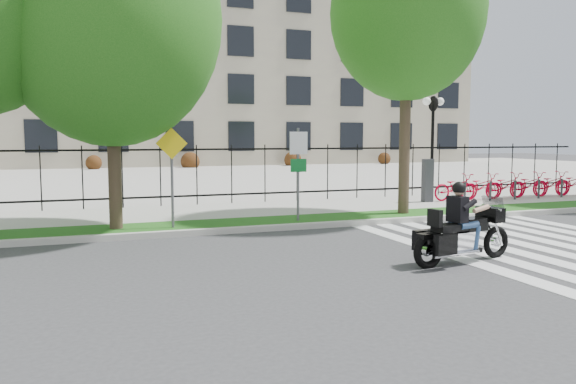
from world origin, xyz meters
name	(u,v)px	position (x,y,z in m)	size (l,w,h in m)	color
ground	(353,263)	(0.00, 0.00, 0.00)	(120.00, 120.00, 0.00)	#333335
curb	(281,227)	(0.00, 4.10, 0.07)	(60.00, 0.20, 0.15)	#B4B3AA
grass_verge	(271,223)	(0.00, 4.95, 0.07)	(60.00, 1.50, 0.15)	#1E5715
sidewalk	(246,211)	(0.00, 7.45, 0.07)	(60.00, 3.50, 0.15)	#9C9B92
plaza	(166,176)	(0.00, 25.00, 0.05)	(80.00, 34.00, 0.10)	#9C9B92
crosswalk_stripes	(549,246)	(4.83, 0.00, 0.01)	(5.70, 8.00, 0.01)	silver
iron_fence	(232,174)	(0.00, 9.20, 1.15)	(30.00, 0.06, 2.00)	black
office_building	(133,55)	(0.00, 44.92, 9.97)	(60.00, 21.90, 20.15)	#ADA68C
lamp_post_right	(433,119)	(10.00, 12.00, 3.21)	(1.06, 0.70, 4.25)	black
street_tree_1	(110,19)	(-4.05, 4.95, 5.23)	(5.35, 5.35, 8.17)	#3A2C1F
street_tree_2	(407,12)	(4.17, 4.95, 6.02)	(4.48, 4.48, 8.46)	#3A2C1F
bike_share_station	(516,185)	(10.40, 7.20, 0.63)	(7.78, 0.86, 1.50)	#2D2D33
sign_pole_regulatory	(298,162)	(0.65, 4.58, 1.74)	(0.50, 0.09, 2.50)	#59595B
sign_pole_warning	(172,164)	(-2.71, 4.58, 1.74)	(0.78, 0.09, 2.49)	#59595B
motorcycle_rider	(463,230)	(1.99, -0.68, 0.63)	(2.44, 0.88, 1.89)	black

